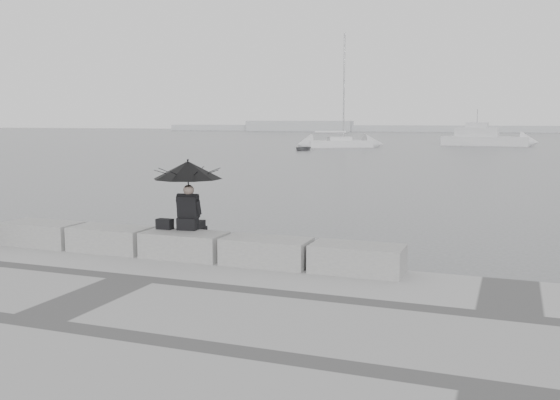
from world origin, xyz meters
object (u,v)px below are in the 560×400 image
at_px(seated_person, 188,177).
at_px(dinghy, 302,148).
at_px(sailboat_left, 339,143).
at_px(motor_cruiser, 485,138).

height_order(seated_person, dinghy, seated_person).
height_order(sailboat_left, dinghy, sailboat_left).
relative_size(seated_person, sailboat_left, 0.11).
height_order(seated_person, motor_cruiser, motor_cruiser).
bearing_deg(dinghy, sailboat_left, 86.70).
distance_m(sailboat_left, motor_cruiser, 18.65).
bearing_deg(sailboat_left, motor_cruiser, 4.84).
xyz_separation_m(seated_person, motor_cruiser, (2.52, 68.99, -1.15)).
distance_m(sailboat_left, dinghy, 8.24).
bearing_deg(sailboat_left, seated_person, -107.45).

